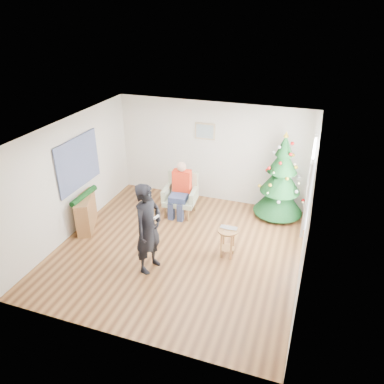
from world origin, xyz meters
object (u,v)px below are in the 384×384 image
at_px(christmas_tree, 281,179).
at_px(console, 86,212).
at_px(armchair, 181,199).
at_px(standing_man, 148,228).
at_px(stool, 227,242).

height_order(christmas_tree, console, christmas_tree).
bearing_deg(armchair, christmas_tree, 11.15).
bearing_deg(armchair, standing_man, -90.39).
relative_size(stool, console, 0.63).
distance_m(christmas_tree, standing_man, 3.59).
relative_size(armchair, console, 1.02).
xyz_separation_m(standing_man, console, (-2.02, 0.91, -0.52)).
bearing_deg(stool, standing_man, -146.69).
relative_size(christmas_tree, armchair, 2.11).
relative_size(christmas_tree, standing_man, 1.17).
height_order(christmas_tree, stool, christmas_tree).
xyz_separation_m(stool, console, (-3.36, 0.03, 0.08)).
relative_size(christmas_tree, stool, 3.40).
relative_size(armchair, standing_man, 0.56).
bearing_deg(console, standing_man, -47.84).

